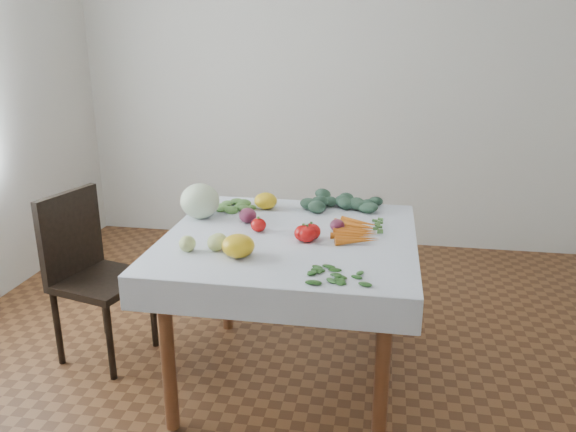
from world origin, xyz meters
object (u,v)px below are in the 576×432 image
object	(u,v)px
chair	(88,265)
heirloom_back	(266,201)
carrot_bunch	(356,231)
table	(290,256)
cabbage	(200,201)

from	to	relation	value
chair	heirloom_back	bearing A→B (deg)	19.35
heirloom_back	carrot_bunch	bearing A→B (deg)	-32.95
table	chair	world-z (taller)	chair
table	carrot_bunch	bearing A→B (deg)	11.97
table	carrot_bunch	xyz separation A→B (m)	(0.30, 0.06, 0.12)
carrot_bunch	cabbage	bearing A→B (deg)	171.80
table	carrot_bunch	world-z (taller)	carrot_bunch
chair	cabbage	bearing A→B (deg)	9.69
cabbage	table	bearing A→B (deg)	-19.96
cabbage	heirloom_back	world-z (taller)	cabbage
chair	heirloom_back	size ratio (longest dim) A/B	7.29
cabbage	heirloom_back	bearing A→B (deg)	35.63
chair	cabbage	distance (m)	0.68
cabbage	carrot_bunch	world-z (taller)	cabbage
chair	carrot_bunch	distance (m)	1.38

